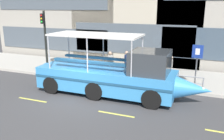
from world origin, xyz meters
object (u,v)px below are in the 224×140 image
Objects in this scene: traffic_light_pole at (45,35)px; pedestrian_mid_right at (110,61)px; pedestrian_mid_left at (127,61)px; duck_tour_boat at (115,76)px; parking_sign at (197,59)px; pedestrian_near_bow at (170,66)px.

pedestrian_mid_right is at bearing 2.04° from traffic_light_pole.
traffic_light_pole is 2.53× the size of pedestrian_mid_left.
traffic_light_pole is 6.37m from pedestrian_mid_left.
pedestrian_mid_left is (-0.47, 3.38, 0.10)m from duck_tour_boat.
duck_tour_boat is at bearing -22.19° from traffic_light_pole.
duck_tour_boat is at bearing -82.15° from pedestrian_mid_left.
traffic_light_pole is at bearing 157.81° from duck_tour_boat.
parking_sign is at bearing -4.01° from pedestrian_mid_right.
pedestrian_near_bow is 1.00× the size of pedestrian_mid_right.
pedestrian_mid_left is at bearing 171.79° from pedestrian_near_bow.
traffic_light_pole is at bearing -178.40° from pedestrian_near_bow.
traffic_light_pole is 10.74m from parking_sign.
pedestrian_mid_right is (-4.05, -0.07, -0.00)m from pedestrian_near_bow.
parking_sign is 0.26× the size of duck_tour_boat.
duck_tour_boat is (6.59, -2.69, -1.69)m from traffic_light_pole.
pedestrian_near_bow is at bearing -8.21° from pedestrian_mid_left.
duck_tour_boat is at bearing -131.20° from pedestrian_near_bow.
parking_sign is 5.64m from pedestrian_mid_right.
traffic_light_pole is at bearing 178.88° from parking_sign.
pedestrian_mid_right is at bearing 175.99° from parking_sign.
duck_tour_boat is at bearing -62.80° from pedestrian_mid_right.
traffic_light_pole reaches higher than pedestrian_mid_left.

